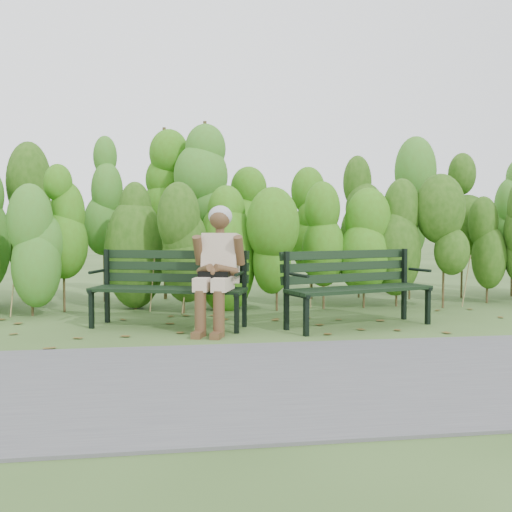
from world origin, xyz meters
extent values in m
plane|color=#31491E|center=(0.00, 0.00, 0.00)|extent=(80.00, 80.00, 0.00)
cube|color=#474749|center=(0.00, -2.20, 0.01)|extent=(60.00, 2.50, 0.01)
cylinder|color=#47381E|center=(-2.75, 1.30, 0.40)|extent=(0.03, 0.03, 0.80)
ellipsoid|color=#3C6A15|center=(-2.75, 1.30, 1.04)|extent=(0.64, 0.64, 1.44)
cylinder|color=#47381E|center=(-2.14, 1.30, 0.40)|extent=(0.03, 0.03, 0.80)
ellipsoid|color=#3C6A15|center=(-2.14, 1.30, 1.04)|extent=(0.64, 0.64, 1.44)
cylinder|color=#47381E|center=(-1.53, 1.30, 0.40)|extent=(0.03, 0.03, 0.80)
ellipsoid|color=#3C6A15|center=(-1.53, 1.30, 1.04)|extent=(0.64, 0.64, 1.44)
cylinder|color=#47381E|center=(-0.92, 1.30, 0.40)|extent=(0.03, 0.03, 0.80)
ellipsoid|color=#3C6A15|center=(-0.92, 1.30, 1.04)|extent=(0.64, 0.64, 1.44)
cylinder|color=#47381E|center=(-0.31, 1.30, 0.40)|extent=(0.03, 0.03, 0.80)
ellipsoid|color=#3C6A15|center=(-0.31, 1.30, 1.04)|extent=(0.64, 0.64, 1.44)
cylinder|color=#47381E|center=(0.31, 1.30, 0.40)|extent=(0.03, 0.03, 0.80)
ellipsoid|color=#3C6A15|center=(0.31, 1.30, 1.04)|extent=(0.64, 0.64, 1.44)
cylinder|color=#47381E|center=(0.92, 1.30, 0.40)|extent=(0.03, 0.03, 0.80)
ellipsoid|color=#3C6A15|center=(0.92, 1.30, 1.04)|extent=(0.64, 0.64, 1.44)
cylinder|color=#47381E|center=(1.53, 1.30, 0.40)|extent=(0.03, 0.03, 0.80)
ellipsoid|color=#3C6A15|center=(1.53, 1.30, 1.04)|extent=(0.64, 0.64, 1.44)
cylinder|color=#47381E|center=(2.14, 1.30, 0.40)|extent=(0.03, 0.03, 0.80)
ellipsoid|color=#3C6A15|center=(2.14, 1.30, 1.04)|extent=(0.64, 0.64, 1.44)
cylinder|color=#47381E|center=(2.75, 1.30, 0.40)|extent=(0.03, 0.03, 0.80)
ellipsoid|color=#3C6A15|center=(2.75, 1.30, 1.04)|extent=(0.64, 0.64, 1.44)
cylinder|color=#47381E|center=(3.36, 1.30, 0.40)|extent=(0.03, 0.03, 0.80)
ellipsoid|color=#3C6A15|center=(3.36, 1.30, 1.04)|extent=(0.64, 0.64, 1.44)
cylinder|color=#47381E|center=(-2.69, 2.30, 0.55)|extent=(0.04, 0.04, 1.10)
ellipsoid|color=#214B0F|center=(-2.69, 2.30, 1.43)|extent=(0.70, 0.70, 1.98)
cylinder|color=#47381E|center=(-1.92, 2.30, 0.55)|extent=(0.04, 0.04, 1.10)
ellipsoid|color=#214B0F|center=(-1.92, 2.30, 1.43)|extent=(0.70, 0.70, 1.98)
cylinder|color=#47381E|center=(-1.15, 2.30, 0.55)|extent=(0.04, 0.04, 1.10)
ellipsoid|color=#214B0F|center=(-1.15, 2.30, 1.43)|extent=(0.70, 0.70, 1.98)
cylinder|color=#47381E|center=(-0.38, 2.30, 0.55)|extent=(0.04, 0.04, 1.10)
ellipsoid|color=#214B0F|center=(-0.38, 2.30, 1.43)|extent=(0.70, 0.70, 1.98)
cylinder|color=#47381E|center=(0.38, 2.30, 0.55)|extent=(0.04, 0.04, 1.10)
ellipsoid|color=#214B0F|center=(0.38, 2.30, 1.43)|extent=(0.70, 0.70, 1.98)
cylinder|color=#47381E|center=(1.15, 2.30, 0.55)|extent=(0.04, 0.04, 1.10)
ellipsoid|color=#214B0F|center=(1.15, 2.30, 1.43)|extent=(0.70, 0.70, 1.98)
cylinder|color=#47381E|center=(1.92, 2.30, 0.55)|extent=(0.04, 0.04, 1.10)
ellipsoid|color=#214B0F|center=(1.92, 2.30, 1.43)|extent=(0.70, 0.70, 1.98)
cylinder|color=#47381E|center=(2.69, 2.30, 0.55)|extent=(0.04, 0.04, 1.10)
ellipsoid|color=#214B0F|center=(2.69, 2.30, 1.43)|extent=(0.70, 0.70, 1.98)
cylinder|color=#47381E|center=(3.46, 2.30, 0.55)|extent=(0.04, 0.04, 1.10)
ellipsoid|color=#214B0F|center=(3.46, 2.30, 1.43)|extent=(0.70, 0.70, 1.98)
cylinder|color=#47381E|center=(4.22, 2.30, 0.55)|extent=(0.04, 0.04, 1.10)
ellipsoid|color=#214B0F|center=(4.22, 2.30, 1.43)|extent=(0.70, 0.70, 1.98)
cube|color=brown|center=(-0.66, -1.04, 0.00)|extent=(0.11, 0.11, 0.01)
cube|color=brown|center=(1.38, -0.48, 0.00)|extent=(0.11, 0.11, 0.01)
cube|color=brown|center=(-0.36, -0.85, 0.00)|extent=(0.09, 0.10, 0.01)
cube|color=brown|center=(-1.53, -1.15, 0.00)|extent=(0.09, 0.10, 0.01)
cube|color=brown|center=(-1.85, 0.81, 0.00)|extent=(0.11, 0.11, 0.01)
cube|color=brown|center=(-0.56, 0.51, 0.00)|extent=(0.11, 0.11, 0.01)
cube|color=brown|center=(2.42, -0.16, 0.00)|extent=(0.11, 0.11, 0.01)
cube|color=brown|center=(1.69, 0.38, 0.00)|extent=(0.11, 0.10, 0.01)
cube|color=brown|center=(3.00, 0.70, 0.00)|extent=(0.11, 0.11, 0.01)
cube|color=brown|center=(-2.17, -0.39, 0.00)|extent=(0.10, 0.11, 0.01)
cube|color=brown|center=(-2.21, 0.53, 0.00)|extent=(0.11, 0.11, 0.01)
cube|color=brown|center=(-0.11, 0.96, 0.00)|extent=(0.11, 0.09, 0.01)
cube|color=brown|center=(1.64, -0.73, 0.00)|extent=(0.09, 0.11, 0.01)
cube|color=brown|center=(-2.69, 0.39, 0.00)|extent=(0.08, 0.10, 0.01)
cube|color=brown|center=(1.25, -0.32, 0.00)|extent=(0.11, 0.11, 0.01)
cube|color=brown|center=(-2.31, -0.70, 0.00)|extent=(0.11, 0.11, 0.01)
cube|color=brown|center=(-2.82, 0.69, 0.00)|extent=(0.11, 0.11, 0.01)
cube|color=brown|center=(1.32, -0.15, 0.00)|extent=(0.11, 0.10, 0.01)
cube|color=brown|center=(-0.62, 0.99, 0.00)|extent=(0.11, 0.11, 0.01)
cube|color=brown|center=(-2.59, 0.26, 0.00)|extent=(0.10, 0.11, 0.01)
cube|color=brown|center=(2.38, -0.62, 0.00)|extent=(0.11, 0.11, 0.01)
cube|color=brown|center=(1.26, 0.98, 0.00)|extent=(0.11, 0.10, 0.01)
cube|color=brown|center=(-2.39, 0.76, 0.00)|extent=(0.07, 0.09, 0.01)
cube|color=brown|center=(-1.03, 0.24, 0.00)|extent=(0.10, 0.08, 0.01)
cube|color=brown|center=(1.67, 0.72, 0.00)|extent=(0.10, 0.11, 0.01)
cube|color=brown|center=(0.21, -0.29, 0.00)|extent=(0.08, 0.10, 0.01)
cube|color=brown|center=(0.37, -0.47, 0.00)|extent=(0.11, 0.11, 0.01)
cube|color=brown|center=(2.04, 0.37, 0.00)|extent=(0.10, 0.08, 0.01)
cube|color=brown|center=(-1.95, -0.78, 0.00)|extent=(0.10, 0.11, 0.01)
cube|color=black|center=(-1.05, -0.06, 0.41)|extent=(1.59, 0.64, 0.04)
cube|color=black|center=(-1.01, 0.05, 0.41)|extent=(1.59, 0.64, 0.04)
cube|color=black|center=(-0.97, 0.16, 0.41)|extent=(1.59, 0.64, 0.04)
cube|color=black|center=(-0.93, 0.27, 0.41)|extent=(1.59, 0.64, 0.04)
cube|color=black|center=(-0.90, 0.35, 0.51)|extent=(1.58, 0.60, 0.10)
cube|color=black|center=(-0.90, 0.36, 0.64)|extent=(1.58, 0.60, 0.10)
cube|color=black|center=(-0.90, 0.38, 0.77)|extent=(1.58, 0.60, 0.10)
cube|color=black|center=(-1.80, 0.19, 0.21)|extent=(0.06, 0.06, 0.41)
cube|color=black|center=(-1.66, 0.57, 0.41)|extent=(0.06, 0.06, 0.83)
cube|color=black|center=(-1.73, 0.37, 0.40)|extent=(0.20, 0.45, 0.04)
cylinder|color=black|center=(-1.75, 0.32, 0.60)|extent=(0.15, 0.34, 0.03)
cube|color=black|center=(-0.30, -0.33, 0.21)|extent=(0.06, 0.06, 0.41)
cube|color=black|center=(-0.17, 0.05, 0.41)|extent=(0.06, 0.06, 0.83)
cube|color=black|center=(-0.24, -0.15, 0.40)|extent=(0.20, 0.45, 0.04)
cylinder|color=black|center=(-0.26, -0.20, 0.60)|extent=(0.15, 0.34, 0.03)
cube|color=black|center=(1.10, -0.33, 0.41)|extent=(1.60, 0.60, 0.04)
cube|color=black|center=(1.07, -0.23, 0.41)|extent=(1.60, 0.60, 0.04)
cube|color=black|center=(1.03, -0.12, 0.41)|extent=(1.60, 0.60, 0.04)
cube|color=black|center=(1.00, -0.01, 0.41)|extent=(1.60, 0.60, 0.04)
cube|color=black|center=(0.97, 0.07, 0.51)|extent=(1.59, 0.56, 0.10)
cube|color=black|center=(0.97, 0.09, 0.64)|extent=(1.59, 0.56, 0.10)
cube|color=black|center=(0.96, 0.10, 0.77)|extent=(1.59, 0.56, 0.10)
cube|color=black|center=(0.36, -0.59, 0.21)|extent=(0.06, 0.06, 0.41)
cube|color=black|center=(0.23, -0.21, 0.41)|extent=(0.06, 0.06, 0.83)
cube|color=black|center=(0.30, -0.41, 0.39)|extent=(0.18, 0.45, 0.04)
cylinder|color=black|center=(0.31, -0.46, 0.60)|extent=(0.14, 0.34, 0.03)
cube|color=black|center=(1.86, -0.10, 0.21)|extent=(0.06, 0.06, 0.41)
cube|color=black|center=(1.74, 0.27, 0.41)|extent=(0.06, 0.06, 0.83)
cube|color=black|center=(1.80, 0.07, 0.39)|extent=(0.18, 0.45, 0.04)
cylinder|color=black|center=(1.81, 0.03, 0.60)|extent=(0.14, 0.34, 0.03)
cube|color=tan|center=(-0.62, -0.25, 0.51)|extent=(0.28, 0.46, 0.14)
cube|color=tan|center=(-0.44, -0.32, 0.51)|extent=(0.28, 0.46, 0.14)
cylinder|color=#50361F|center=(-0.68, -0.42, 0.23)|extent=(0.15, 0.15, 0.46)
cylinder|color=#50361F|center=(-0.50, -0.48, 0.23)|extent=(0.15, 0.15, 0.46)
cube|color=#50361F|center=(-0.70, -0.50, 0.03)|extent=(0.16, 0.23, 0.06)
cube|color=#50361F|center=(-0.53, -0.56, 0.03)|extent=(0.16, 0.23, 0.06)
cube|color=tan|center=(-0.44, -0.02, 0.75)|extent=(0.44, 0.37, 0.54)
cylinder|color=#50361F|center=(-0.44, -0.04, 1.03)|extent=(0.09, 0.09, 0.10)
sphere|color=#50361F|center=(-0.45, -0.05, 1.16)|extent=(0.22, 0.22, 0.22)
ellipsoid|color=gray|center=(-0.44, -0.02, 1.19)|extent=(0.25, 0.24, 0.23)
cylinder|color=#50361F|center=(-0.67, -0.03, 0.84)|extent=(0.16, 0.24, 0.32)
cylinder|color=#50361F|center=(-0.26, -0.17, 0.84)|extent=(0.16, 0.24, 0.32)
cylinder|color=#50361F|center=(-0.61, -0.19, 0.64)|extent=(0.17, 0.29, 0.14)
cylinder|color=#50361F|center=(-0.41, -0.26, 0.64)|extent=(0.28, 0.22, 0.14)
sphere|color=#50361F|center=(-0.53, -0.29, 0.62)|extent=(0.11, 0.11, 0.11)
cube|color=black|center=(-0.53, -0.28, 0.55)|extent=(0.34, 0.22, 0.17)
camera|label=1|loc=(-1.04, -6.31, 1.10)|focal=42.00mm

